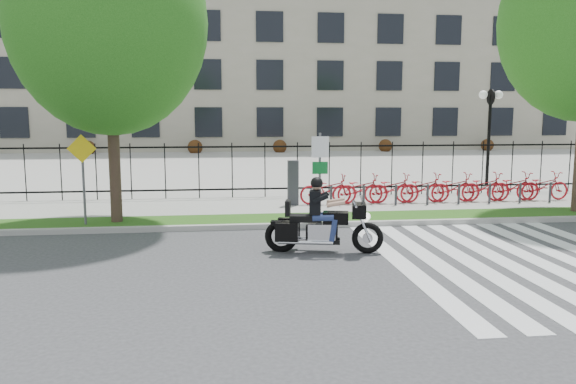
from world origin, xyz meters
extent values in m
plane|color=#353537|center=(0.00, 0.00, 0.00)|extent=(120.00, 120.00, 0.00)
cube|color=#A19E97|center=(0.00, 4.10, 0.07)|extent=(60.00, 0.20, 0.15)
cube|color=#245415|center=(0.00, 4.95, 0.07)|extent=(60.00, 1.50, 0.15)
cube|color=#ACAAA1|center=(0.00, 7.45, 0.07)|extent=(60.00, 3.50, 0.15)
cube|color=#ACAAA1|center=(0.00, 25.00, 0.05)|extent=(80.00, 34.00, 0.10)
cube|color=gray|center=(0.00, 45.00, 10.00)|extent=(60.00, 20.00, 20.00)
cylinder|color=black|center=(10.00, 12.00, 2.00)|extent=(0.14, 0.14, 4.00)
cylinder|color=black|center=(10.00, 12.00, 3.90)|extent=(0.06, 0.70, 0.70)
sphere|color=white|center=(9.65, 12.00, 4.00)|extent=(0.36, 0.36, 0.36)
sphere|color=white|center=(10.35, 12.00, 4.00)|extent=(0.36, 0.36, 0.36)
cylinder|color=#36261D|center=(-4.58, 4.95, 2.10)|extent=(0.32, 0.32, 3.91)
ellipsoid|color=#1A5513|center=(-4.58, 4.95, 5.67)|extent=(5.36, 5.36, 6.17)
cube|color=#2D2D33|center=(0.78, 7.20, 0.90)|extent=(0.35, 0.25, 1.50)
imported|color=#B4131E|center=(1.98, 7.20, 0.66)|extent=(1.93, 0.67, 1.01)
cylinder|color=#2D2D33|center=(1.98, 6.70, 0.50)|extent=(0.08, 0.08, 0.70)
imported|color=#B4131E|center=(3.08, 7.20, 0.66)|extent=(1.93, 0.67, 1.01)
cylinder|color=#2D2D33|center=(3.08, 6.70, 0.50)|extent=(0.08, 0.08, 0.70)
imported|color=#B4131E|center=(4.18, 7.20, 0.66)|extent=(1.93, 0.67, 1.01)
cylinder|color=#2D2D33|center=(4.18, 6.70, 0.50)|extent=(0.08, 0.08, 0.70)
imported|color=#B4131E|center=(5.28, 7.20, 0.66)|extent=(1.93, 0.67, 1.01)
cylinder|color=#2D2D33|center=(5.28, 6.70, 0.50)|extent=(0.08, 0.08, 0.70)
imported|color=#B4131E|center=(6.38, 7.20, 0.66)|extent=(1.93, 0.67, 1.01)
cylinder|color=#2D2D33|center=(6.38, 6.70, 0.50)|extent=(0.08, 0.08, 0.70)
imported|color=#B4131E|center=(7.48, 7.20, 0.66)|extent=(1.93, 0.67, 1.01)
cylinder|color=#2D2D33|center=(7.48, 6.70, 0.50)|extent=(0.08, 0.08, 0.70)
imported|color=#B4131E|center=(8.58, 7.20, 0.66)|extent=(1.93, 0.67, 1.01)
cylinder|color=#2D2D33|center=(8.58, 6.70, 0.50)|extent=(0.08, 0.08, 0.70)
imported|color=#B4131E|center=(9.68, 7.20, 0.66)|extent=(1.93, 0.67, 1.01)
cylinder|color=#2D2D33|center=(9.68, 6.70, 0.50)|extent=(0.08, 0.08, 0.70)
cylinder|color=#59595B|center=(1.21, 4.60, 1.40)|extent=(0.07, 0.07, 2.50)
cube|color=white|center=(1.21, 4.56, 2.25)|extent=(0.50, 0.03, 0.60)
cube|color=#0C6626|center=(1.21, 4.56, 1.65)|extent=(0.45, 0.03, 0.35)
cylinder|color=#59595B|center=(-5.36, 4.60, 1.35)|extent=(0.07, 0.07, 2.40)
cube|color=yellow|center=(-5.36, 4.56, 2.25)|extent=(0.78, 0.03, 0.78)
torus|color=black|center=(1.70, 1.06, 0.36)|extent=(0.74, 0.28, 0.73)
torus|color=black|center=(-0.25, 1.48, 0.36)|extent=(0.78, 0.31, 0.77)
cube|color=black|center=(1.50, 1.11, 1.00)|extent=(0.43, 0.63, 0.32)
cube|color=#26262B|center=(1.57, 1.09, 1.24)|extent=(0.26, 0.55, 0.32)
cube|color=silver|center=(0.67, 1.28, 0.47)|extent=(0.69, 0.48, 0.42)
cube|color=black|center=(0.98, 1.22, 0.82)|extent=(0.64, 0.47, 0.27)
cube|color=black|center=(0.31, 1.36, 0.80)|extent=(0.80, 0.52, 0.15)
cube|color=black|center=(-0.10, 1.45, 1.03)|extent=(0.18, 0.37, 0.36)
cube|color=black|center=(-0.16, 1.14, 0.53)|extent=(0.55, 0.27, 0.42)
cube|color=black|center=(-0.03, 1.75, 0.53)|extent=(0.55, 0.27, 0.42)
cube|color=black|center=(0.52, 1.31, 1.18)|extent=(0.33, 0.46, 0.55)
sphere|color=tan|center=(0.55, 1.31, 1.58)|extent=(0.24, 0.24, 0.24)
sphere|color=black|center=(0.55, 1.31, 1.62)|extent=(0.28, 0.28, 0.28)
camera|label=1|loc=(-1.64, -11.24, 3.19)|focal=35.00mm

